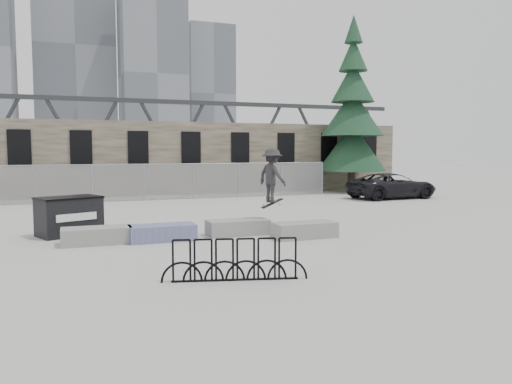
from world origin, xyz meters
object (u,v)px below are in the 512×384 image
Objects in this scene: bike_rack at (235,260)px; planter_far_left at (97,235)px; planter_center_left at (162,232)px; suv at (392,186)px; planter_center_right at (238,227)px; spruce_tree at (352,119)px; planter_offset at (304,229)px; dumpster at (69,216)px; skateboarder at (272,176)px.

planter_far_left is at bearing 115.04° from bike_rack.
suv is (14.76, 8.82, 0.46)m from planter_center_left.
spruce_tree is at bearing 47.01° from planter_center_right.
suv reaches higher than planter_offset.
planter_center_right is 5.49m from dumpster.
skateboarder reaches higher than planter_center_left.
bike_rack is (0.63, -5.26, 0.17)m from planter_center_left.
suv is at bearing -91.73° from spruce_tree.
planter_center_right is at bearing -42.45° from dumpster.
suv is (16.67, 8.65, 0.46)m from planter_far_left.
dumpster is 6.77m from skateboarder.
planter_offset is (6.23, -1.23, 0.00)m from planter_far_left.
spruce_tree is at bearing 10.13° from dumpster.
bike_rack reaches higher than planter_center_left.
planter_offset is 2.17m from skateboarder.
planter_center_left is 1.00× the size of planter_offset.
planter_far_left is 6.35m from planter_offset.
planter_center_left is 4.44m from planter_offset.
dumpster is at bearing 156.12° from planter_offset.
planter_center_right is at bearing 4.70° from planter_center_left.
planter_offset is at bearing -126.01° from spruce_tree.
spruce_tree is at bearing 38.43° from planter_far_left.
bike_rack is at bearing -83.22° from planter_center_left.
planter_center_right is (4.42, 0.04, 0.00)m from planter_far_left.
planter_offset is 1.00× the size of skateboarder.
bike_rack is 23.98m from spruce_tree.
dumpster is at bearing 53.37° from skateboarder.
suv reaches higher than bike_rack.
dumpster is at bearing 111.99° from planter_far_left.
dumpster is 21.39m from spruce_tree.
suv is 14.05m from skateboarder.
planter_center_right is at bearing -132.99° from spruce_tree.
dumpster is 0.43× the size of suv.
skateboarder reaches higher than planter_offset.
suv is at bearing 43.41° from planter_offset.
bike_rack reaches higher than planter_far_left.
dumpster reaches higher than planter_center_right.
dumpster is 8.00m from bike_rack.
bike_rack is at bearing -108.98° from planter_center_right.
skateboarder is at bearing 0.37° from planter_far_left.
planter_far_left and planter_offset have the same top height.
dumpster is 0.73× the size of bike_rack.
planter_center_right is 0.17× the size of spruce_tree.
planter_center_left is 0.38× the size of suv.
bike_rack is 19.95m from suv.
skateboarder is (-0.59, 1.26, 1.66)m from planter_offset.
dumpster reaches higher than planter_far_left.
planter_center_right is at bearing 122.00° from suv.
planter_offset is 0.65× the size of bike_rack.
planter_center_right is 18.73m from spruce_tree.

